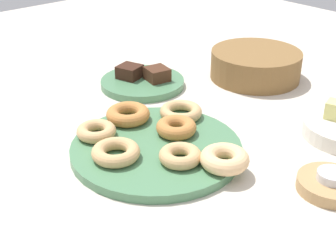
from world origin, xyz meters
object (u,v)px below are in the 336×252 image
at_px(donut_2, 181,112).
at_px(donut_5, 116,152).
at_px(donut_0, 176,127).
at_px(donut_3, 225,159).
at_px(donut_1, 96,131).
at_px(donut_6, 180,156).
at_px(melon_chunk_left, 335,110).
at_px(tealight, 332,176).
at_px(donut_4, 128,114).
at_px(donut_plate, 156,149).
at_px(cake_plate, 143,83).
at_px(brownie_near, 130,72).
at_px(candle_holder, 330,185).
at_px(basket, 256,65).
at_px(brownie_far, 157,74).

distance_m(donut_2, donut_5, 0.21).
xyz_separation_m(donut_0, donut_3, (0.14, -0.02, 0.00)).
relative_size(donut_1, donut_6, 1.01).
bearing_deg(donut_5, melon_chunk_left, 65.75).
bearing_deg(tealight, donut_4, -163.48).
distance_m(donut_0, donut_3, 0.15).
bearing_deg(donut_6, donut_plate, 175.17).
xyz_separation_m(cake_plate, melon_chunk_left, (0.45, 0.15, 0.04)).
xyz_separation_m(donut_6, brownie_near, (-0.38, 0.17, 0.00)).
bearing_deg(melon_chunk_left, donut_6, -106.80).
xyz_separation_m(candle_holder, basket, (-0.41, 0.29, 0.03)).
xyz_separation_m(donut_1, melon_chunk_left, (0.28, 0.40, 0.02)).
bearing_deg(donut_5, donut_plate, 82.40).
height_order(donut_3, melon_chunk_left, melon_chunk_left).
bearing_deg(brownie_far, donut_5, -51.63).
xyz_separation_m(donut_0, tealight, (0.30, 0.08, -0.00)).
bearing_deg(donut_0, donut_4, -161.20).
height_order(donut_3, cake_plate, donut_3).
bearing_deg(donut_3, donut_4, -175.39).
distance_m(brownie_near, brownie_far, 0.07).
bearing_deg(donut_2, tealight, 4.37).
relative_size(donut_3, tealight, 1.72).
relative_size(donut_1, donut_3, 0.89).
distance_m(donut_2, melon_chunk_left, 0.32).
xyz_separation_m(donut_5, melon_chunk_left, (0.19, 0.42, 0.02)).
xyz_separation_m(donut_1, tealight, (0.39, 0.21, -0.00)).
xyz_separation_m(donut_plate, donut_0, (-0.01, 0.06, 0.02)).
relative_size(tealight, basket, 0.22).
bearing_deg(brownie_near, donut_6, -24.62).
bearing_deg(donut_4, donut_6, -8.35).
height_order(donut_plate, donut_1, donut_1).
xyz_separation_m(candle_holder, melon_chunk_left, (-0.11, 0.19, 0.04)).
distance_m(donut_0, donut_6, 0.11).
bearing_deg(donut_3, donut_6, -142.05).
bearing_deg(candle_holder, donut_5, -142.75).
xyz_separation_m(donut_plate, brownie_near, (-0.30, 0.17, 0.03)).
height_order(donut_0, brownie_near, brownie_near).
height_order(tealight, melon_chunk_left, melon_chunk_left).
distance_m(donut_1, candle_holder, 0.44).
bearing_deg(brownie_near, cake_plate, 26.57).
bearing_deg(melon_chunk_left, donut_plate, -118.06).
bearing_deg(donut_1, tealight, 28.21).
relative_size(donut_5, basket, 0.38).
height_order(donut_2, candle_holder, donut_2).
bearing_deg(donut_1, donut_3, 24.65).
bearing_deg(tealight, donut_3, -146.64).
height_order(cake_plate, brownie_far, brownie_far).
height_order(donut_1, donut_3, donut_3).
distance_m(brownie_near, basket, 0.33).
relative_size(cake_plate, candle_holder, 1.85).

